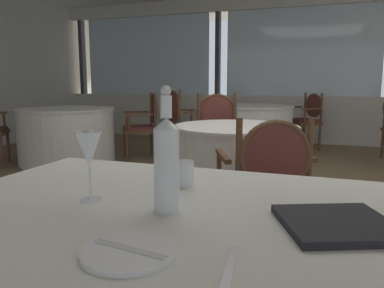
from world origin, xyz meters
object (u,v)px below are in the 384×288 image
object	(u,v)px
wine_glass	(89,151)
dining_chair_2_0	(267,180)
dining_chair_1_1	(146,121)
dining_chair_2_1	(218,132)
water_tumbler	(184,173)
side_plate	(129,252)
menu_book	(337,224)
dining_chair_3_0	(307,116)
dining_chair_3_1	(182,119)
water_bottle	(167,161)

from	to	relation	value
wine_glass	dining_chair_2_0	world-z (taller)	wine_glass
dining_chair_1_1	dining_chair_2_1	world-z (taller)	dining_chair_2_1
water_tumbler	dining_chair_1_1	xyz separation A→B (m)	(-1.99, 3.71, -0.24)
side_plate	menu_book	bearing A→B (deg)	35.83
menu_book	dining_chair_3_0	size ratio (longest dim) A/B	0.28
dining_chair_2_1	dining_chair_2_0	bearing A→B (deg)	0.00
water_tumbler	dining_chair_2_0	world-z (taller)	dining_chair_2_0
wine_glass	menu_book	bearing A→B (deg)	1.25
wine_glass	dining_chair_2_0	size ratio (longest dim) A/B	0.23
wine_glass	dining_chair_3_1	distance (m)	4.30
side_plate	water_bottle	xyz separation A→B (m)	(-0.03, 0.27, 0.14)
menu_book	dining_chair_2_1	distance (m)	3.17
wine_glass	dining_chair_2_1	distance (m)	3.02
dining_chair_3_0	water_bottle	bearing A→B (deg)	47.18
menu_book	dining_chair_1_1	bearing A→B (deg)	99.42
dining_chair_2_1	dining_chair_3_1	distance (m)	1.40
dining_chair_3_0	dining_chair_3_1	xyz separation A→B (m)	(-1.65, -1.46, 0.03)
water_tumbler	dining_chair_1_1	world-z (taller)	dining_chair_1_1
wine_glass	dining_chair_3_0	world-z (taller)	wine_glass
water_tumbler	dining_chair_3_0	bearing A→B (deg)	88.18
side_plate	dining_chair_3_1	bearing A→B (deg)	109.57
wine_glass	dining_chair_1_1	xyz separation A→B (m)	(-1.78, 3.97, -0.35)
dining_chair_3_0	dining_chair_1_1	bearing A→B (deg)	-5.26
side_plate	dining_chair_1_1	xyz separation A→B (m)	(-2.07, 4.25, -0.20)
dining_chair_1_1	dining_chair_2_1	size ratio (longest dim) A/B	0.97
side_plate	dining_chair_3_0	distance (m)	5.84
dining_chair_2_0	dining_chair_3_1	distance (m)	3.27
menu_book	dining_chair_2_1	size ratio (longest dim) A/B	0.26
water_tumbler	water_bottle	bearing A→B (deg)	-79.94
side_plate	water_bottle	world-z (taller)	water_bottle
dining_chair_1_1	dining_chair_3_1	distance (m)	0.53
dining_chair_2_0	dining_chair_3_1	xyz separation A→B (m)	(-1.63, 2.84, 0.05)
dining_chair_1_1	dining_chair_2_0	world-z (taller)	dining_chair_1_1
menu_book	dining_chair_2_0	world-z (taller)	dining_chair_2_0
dining_chair_2_1	dining_chair_3_0	bearing A→B (deg)	138.46
dining_chair_2_1	side_plate	bearing A→B (deg)	-12.07
side_plate	water_bottle	distance (m)	0.31
side_plate	water_tumbler	world-z (taller)	water_tumbler
menu_book	side_plate	bearing A→B (deg)	-166.84
wine_glass	dining_chair_3_1	bearing A→B (deg)	107.24
water_bottle	side_plate	bearing A→B (deg)	-83.46
wine_glass	dining_chair_2_1	size ratio (longest dim) A/B	0.21
dining_chair_2_1	menu_book	bearing A→B (deg)	-3.60
menu_book	wine_glass	bearing A→B (deg)	158.58
menu_book	dining_chair_2_1	bearing A→B (deg)	88.05
wine_glass	dining_chair_2_0	bearing A→B (deg)	74.12
wine_glass	dining_chair_2_0	xyz separation A→B (m)	(0.36, 1.25, -0.37)
wine_glass	dining_chair_3_1	size ratio (longest dim) A/B	0.21
dining_chair_3_1	water_tumbler	bearing A→B (deg)	-110.51
dining_chair_2_0	dining_chair_3_0	size ratio (longest dim) A/B	0.98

